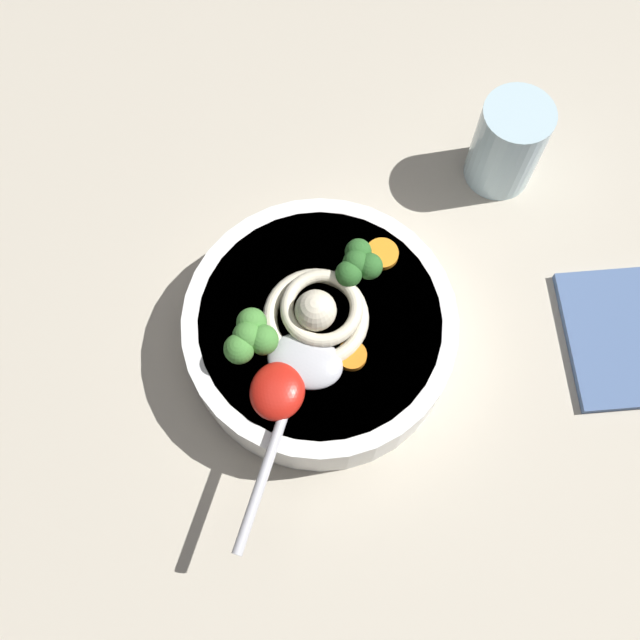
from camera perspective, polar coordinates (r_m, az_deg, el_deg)
table_slab at (r=65.74cm, az=-1.49°, el=-3.14°), size 91.86×91.86×3.18cm
soup_bowl at (r=61.81cm, az=0.00°, el=-0.90°), size 22.30×22.30×5.63cm
noodle_pile at (r=58.21cm, az=-0.20°, el=0.52°), size 9.32×9.13×3.74cm
soup_spoon at (r=56.90cm, az=-1.59°, el=-4.47°), size 17.47×6.44×1.60cm
chili_sauce_dollop at (r=56.43cm, az=-3.29°, el=-5.47°), size 4.67×4.20×2.10cm
broccoli_floret_rear at (r=56.57cm, az=-5.37°, el=-1.31°), size 4.63×3.99×3.66cm
broccoli_floret_beside_chili at (r=58.96cm, az=2.94°, el=4.33°), size 4.23×3.64×3.34cm
carrot_slice_extra_a at (r=57.95cm, az=2.45°, el=-2.76°), size 2.36×2.36×0.68cm
carrot_slice_right at (r=61.50cm, az=4.78°, el=5.09°), size 2.74×2.74×0.56cm
drinking_glass at (r=70.30cm, az=14.22°, el=12.96°), size 6.29×6.29×9.15cm
folded_napkin at (r=70.11cm, az=23.40°, el=-1.12°), size 15.68×15.80×0.80cm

